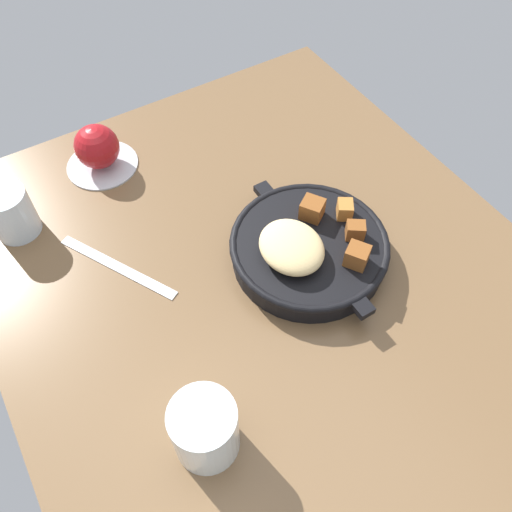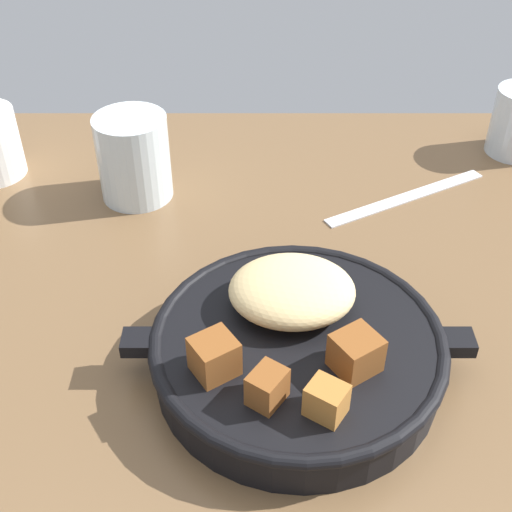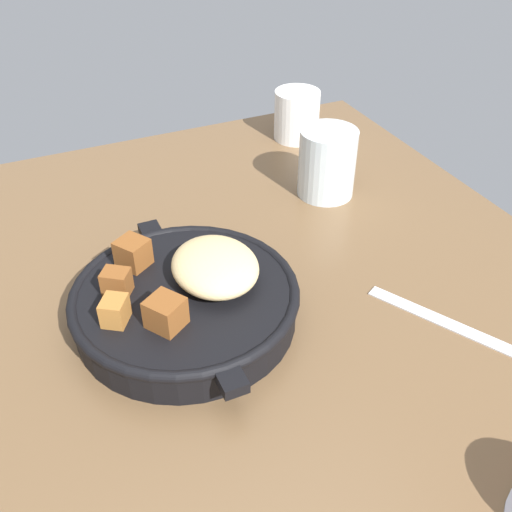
% 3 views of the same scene
% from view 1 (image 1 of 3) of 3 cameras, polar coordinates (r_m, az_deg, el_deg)
% --- Properties ---
extents(ground_plane, '(0.92, 0.79, 0.02)m').
position_cam_1_polar(ground_plane, '(0.82, 0.98, -2.35)').
color(ground_plane, brown).
extents(cast_iron_skillet, '(0.28, 0.24, 0.08)m').
position_cam_1_polar(cast_iron_skillet, '(0.81, 5.58, 0.90)').
color(cast_iron_skillet, black).
rests_on(cast_iron_skillet, ground_plane).
extents(saucer_plate, '(0.12, 0.12, 0.01)m').
position_cam_1_polar(saucer_plate, '(0.99, -16.11, 9.43)').
color(saucer_plate, '#B7BABF').
rests_on(saucer_plate, ground_plane).
extents(red_apple, '(0.08, 0.08, 0.08)m').
position_cam_1_polar(red_apple, '(0.97, -16.67, 11.16)').
color(red_apple, maroon).
rests_on(red_apple, saucer_plate).
extents(butter_knife, '(0.20, 0.12, 0.00)m').
position_cam_1_polar(butter_knife, '(0.84, -14.61, -1.08)').
color(butter_knife, silver).
rests_on(butter_knife, ground_plane).
extents(water_glass_short, '(0.07, 0.07, 0.08)m').
position_cam_1_polar(water_glass_short, '(0.91, -24.75, 4.23)').
color(water_glass_short, silver).
rests_on(water_glass_short, ground_plane).
extents(water_glass_tall, '(0.08, 0.08, 0.10)m').
position_cam_1_polar(water_glass_tall, '(0.66, -5.49, -18.02)').
color(water_glass_tall, silver).
rests_on(water_glass_tall, ground_plane).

